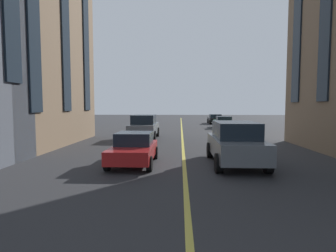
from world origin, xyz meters
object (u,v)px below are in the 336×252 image
Objects in this scene: car_green_parked_b at (223,122)px; car_red_near at (134,148)px; car_grey_mid at (144,126)px; car_grey_parked_a at (235,143)px; car_black_far at (215,119)px.

car_red_near is (-20.15, 7.13, -0.00)m from car_green_parked_b.
car_grey_mid reaches higher than car_green_parked_b.
car_red_near is at bearing 91.03° from car_grey_parked_a.
car_grey_parked_a is 1.07× the size of car_black_far.
car_red_near is 28.75m from car_black_far.
car_green_parked_b is 1.00× the size of car_black_far.
car_green_parked_b is at bearing -36.29° from car_grey_mid.
car_grey_parked_a is 10.67m from car_grey_mid.
car_grey_mid is at bearing 4.88° from car_red_near.
car_grey_mid is 9.40m from car_red_near.
car_grey_mid is 20.13m from car_black_far.
car_grey_parked_a is 1.00× the size of car_grey_mid.
car_grey_parked_a is 1.07× the size of car_green_parked_b.
car_green_parked_b is at bearing -7.55° from car_grey_parked_a.
car_grey_parked_a reaches higher than car_black_far.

